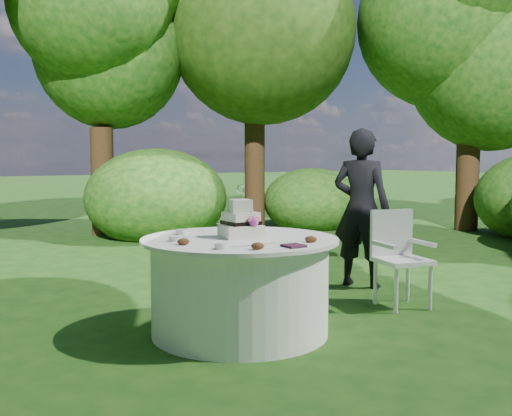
# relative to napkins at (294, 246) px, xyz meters

# --- Properties ---
(ground) EXTENTS (80.00, 80.00, 0.00)m
(ground) POSITION_rel_napkins_xyz_m (-0.09, 0.62, -0.78)
(ground) COLOR #153E11
(ground) RESTS_ON ground
(napkins) EXTENTS (0.14, 0.14, 0.02)m
(napkins) POSITION_rel_napkins_xyz_m (0.00, 0.00, 0.00)
(napkins) COLOR #441D33
(napkins) RESTS_ON table
(feather_plume) EXTENTS (0.48, 0.07, 0.01)m
(feather_plume) POSITION_rel_napkins_xyz_m (-0.23, 0.24, -0.00)
(feather_plume) COLOR white
(feather_plume) RESTS_ON table
(guest) EXTENTS (0.67, 0.75, 1.71)m
(guest) POSITION_rel_napkins_xyz_m (1.89, 1.46, 0.08)
(guest) COLOR black
(guest) RESTS_ON ground
(table) EXTENTS (1.56, 1.56, 0.77)m
(table) POSITION_rel_napkins_xyz_m (-0.09, 0.62, -0.39)
(table) COLOR white
(table) RESTS_ON ground
(cake) EXTENTS (0.35, 0.35, 0.42)m
(cake) POSITION_rel_napkins_xyz_m (-0.06, 0.65, 0.10)
(cake) COLOR white
(cake) RESTS_ON table
(chair) EXTENTS (0.53, 0.53, 0.90)m
(chair) POSITION_rel_napkins_xyz_m (1.64, 0.64, -0.26)
(chair) COLOR white
(chair) RESTS_ON ground
(votives) EXTENTS (0.31, 0.96, 0.04)m
(votives) POSITION_rel_napkins_xyz_m (-0.49, 0.65, 0.01)
(votives) COLOR white
(votives) RESTS_ON table
(petal_cups) EXTENTS (0.96, 1.12, 0.05)m
(petal_cups) POSITION_rel_napkins_xyz_m (-0.11, 0.43, 0.02)
(petal_cups) COLOR #562D16
(petal_cups) RESTS_ON table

